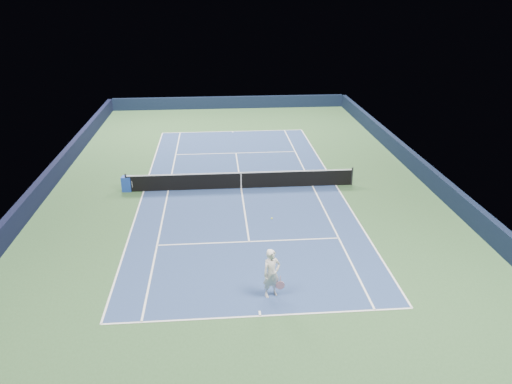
{
  "coord_description": "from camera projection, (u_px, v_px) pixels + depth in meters",
  "views": [
    {
      "loc": [
        -1.36,
        -26.26,
        10.77
      ],
      "look_at": [
        0.6,
        -3.0,
        1.0
      ],
      "focal_mm": 35.0,
      "sensor_mm": 36.0,
      "label": 1
    }
  ],
  "objects": [
    {
      "name": "center_mark_near",
      "position": [
        260.0,
        313.0,
        17.61
      ],
      "size": [
        0.08,
        0.3,
        0.0
      ],
      "primitive_type": "cube",
      "color": "white",
      "rests_on": "ground"
    },
    {
      "name": "service_line_far",
      "position": [
        236.0,
        153.0,
        34.28
      ],
      "size": [
        8.23,
        0.08,
        0.0
      ],
      "primitive_type": "cube",
      "color": "white",
      "rests_on": "ground"
    },
    {
      "name": "wall_right",
      "position": [
        427.0,
        174.0,
        29.02
      ],
      "size": [
        0.35,
        40.0,
        1.1
      ],
      "primitive_type": "cube",
      "color": "black",
      "rests_on": "ground"
    },
    {
      "name": "sideline_doubles_left",
      "position": [
        144.0,
        191.0,
        27.97
      ],
      "size": [
        0.08,
        23.77,
        0.0
      ],
      "primitive_type": "cube",
      "color": "white",
      "rests_on": "ground"
    },
    {
      "name": "sideline_doubles_right",
      "position": [
        336.0,
        185.0,
        28.82
      ],
      "size": [
        0.08,
        23.77,
        0.0
      ],
      "primitive_type": "cube",
      "color": "white",
      "rests_on": "ground"
    },
    {
      "name": "center_mark_far",
      "position": [
        233.0,
        132.0,
        39.18
      ],
      "size": [
        0.08,
        0.3,
        0.0
      ],
      "primitive_type": "cube",
      "color": "white",
      "rests_on": "ground"
    },
    {
      "name": "center_service_line",
      "position": [
        241.0,
        188.0,
        28.4
      ],
      "size": [
        0.08,
        12.8,
        0.0
      ],
      "primitive_type": "cube",
      "color": "white",
      "rests_on": "ground"
    },
    {
      "name": "tennis_net",
      "position": [
        241.0,
        180.0,
        28.2
      ],
      "size": [
        12.9,
        0.1,
        1.07
      ],
      "color": "black",
      "rests_on": "ground"
    },
    {
      "name": "court_surface",
      "position": [
        241.0,
        188.0,
        28.4
      ],
      "size": [
        10.97,
        23.77,
        0.01
      ],
      "primitive_type": "cube",
      "color": "navy",
      "rests_on": "ground"
    },
    {
      "name": "service_line_near",
      "position": [
        249.0,
        242.0,
        22.51
      ],
      "size": [
        8.23,
        0.08,
        0.0
      ],
      "primitive_type": "cube",
      "color": "white",
      "rests_on": "ground"
    },
    {
      "name": "sponsor_cube",
      "position": [
        127.0,
        184.0,
        27.9
      ],
      "size": [
        0.6,
        0.52,
        0.85
      ],
      "color": "#1B3DA5",
      "rests_on": "ground"
    },
    {
      "name": "baseline_near",
      "position": [
        260.0,
        316.0,
        17.47
      ],
      "size": [
        10.97,
        0.08,
        0.0
      ],
      "primitive_type": "cube",
      "color": "white",
      "rests_on": "ground"
    },
    {
      "name": "ground",
      "position": [
        241.0,
        188.0,
        28.4
      ],
      "size": [
        40.0,
        40.0,
        0.0
      ],
      "primitive_type": "plane",
      "color": "#2D4F2B",
      "rests_on": "ground"
    },
    {
      "name": "wall_far",
      "position": [
        229.0,
        102.0,
        46.41
      ],
      "size": [
        22.0,
        0.35,
        1.1
      ],
      "primitive_type": "cube",
      "color": "black",
      "rests_on": "ground"
    },
    {
      "name": "sideline_singles_right",
      "position": [
        312.0,
        186.0,
        28.71
      ],
      "size": [
        0.08,
        23.77,
        0.0
      ],
      "primitive_type": "cube",
      "color": "white",
      "rests_on": "ground"
    },
    {
      "name": "baseline_far",
      "position": [
        233.0,
        131.0,
        39.32
      ],
      "size": [
        10.97,
        0.08,
        0.0
      ],
      "primitive_type": "cube",
      "color": "white",
      "rests_on": "ground"
    },
    {
      "name": "sideline_singles_left",
      "position": [
        168.0,
        190.0,
        28.08
      ],
      "size": [
        0.08,
        23.77,
        0.0
      ],
      "primitive_type": "cube",
      "color": "white",
      "rests_on": "ground"
    },
    {
      "name": "tennis_player",
      "position": [
        272.0,
        273.0,
        18.27
      ],
      "size": [
        0.9,
        1.38,
        2.74
      ],
      "color": "white",
      "rests_on": "ground"
    },
    {
      "name": "wall_left",
      "position": [
        44.0,
        185.0,
        27.35
      ],
      "size": [
        0.35,
        40.0,
        1.1
      ],
      "primitive_type": "cube",
      "color": "black",
      "rests_on": "ground"
    }
  ]
}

